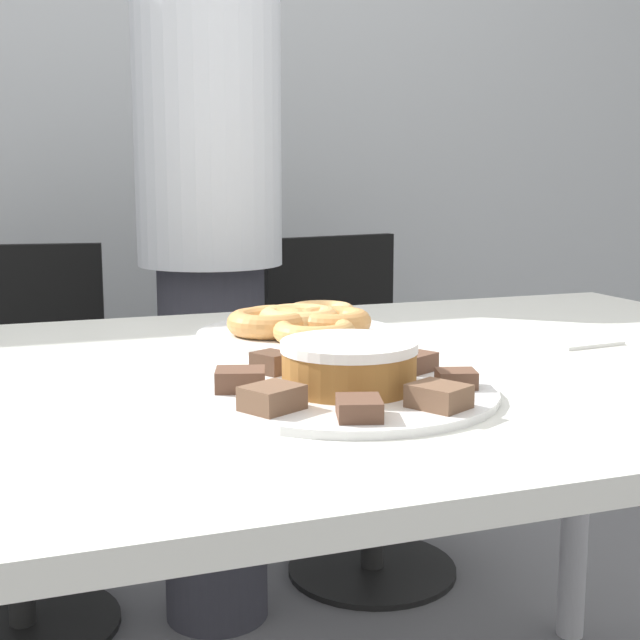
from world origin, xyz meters
The scene contains 23 objects.
wall_back centered at (0.00, 1.61, 1.30)m, with size 8.00×0.05×2.60m.
table centered at (0.00, 0.00, 0.69)m, with size 1.74×1.02×0.77m.
person_standing centered at (0.08, 0.81, 0.90)m, with size 0.32×0.32×1.69m.
office_chair_left centered at (-0.34, 0.96, 0.40)m, with size 0.50×0.50×0.87m.
office_chair_right centered at (0.51, 0.96, 0.40)m, with size 0.52×0.52×0.87m.
plate_cake centered at (0.02, -0.17, 0.78)m, with size 0.35×0.35×0.01m.
plate_donuts centered at (0.09, 0.22, 0.78)m, with size 0.33×0.33×0.01m.
frosted_cake centered at (0.02, -0.17, 0.81)m, with size 0.16×0.16×0.06m.
lamington_0 centered at (-0.04, -0.06, 0.80)m, with size 0.06×0.06×0.03m.
lamington_1 centered at (-0.10, -0.13, 0.79)m, with size 0.07×0.06×0.03m.
lamington_2 centered at (-0.09, -0.23, 0.80)m, with size 0.08×0.07×0.03m.
lamington_3 centered at (-0.02, -0.29, 0.79)m, with size 0.06×0.07×0.02m.
lamington_4 centered at (0.08, -0.28, 0.80)m, with size 0.07×0.08×0.03m.
lamington_5 centered at (0.14, -0.21, 0.79)m, with size 0.06×0.05×0.02m.
lamington_6 centered at (0.13, -0.11, 0.79)m, with size 0.07×0.06×0.02m.
lamington_7 centered at (0.06, -0.05, 0.79)m, with size 0.06×0.06×0.02m.
donut_0 centered at (0.09, 0.22, 0.80)m, with size 0.13×0.13×0.04m.
donut_1 centered at (0.13, 0.18, 0.80)m, with size 0.12×0.12×0.04m.
donut_2 centered at (0.15, 0.29, 0.80)m, with size 0.12×0.12×0.03m.
donut_3 centered at (0.07, 0.27, 0.80)m, with size 0.11×0.11×0.03m.
donut_4 centered at (0.03, 0.21, 0.80)m, with size 0.13×0.13×0.04m.
donut_5 centered at (0.08, 0.13, 0.80)m, with size 0.13×0.13×0.03m.
napkin centered at (0.48, 0.02, 0.78)m, with size 0.12×0.10×0.01m.
Camera 1 is at (-0.36, -1.12, 1.03)m, focal length 50.00 mm.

